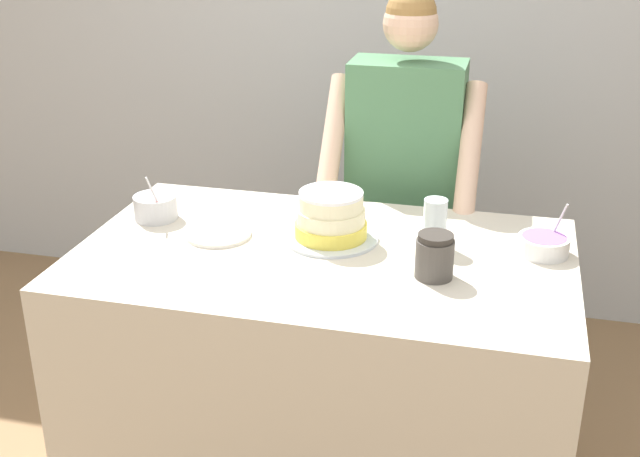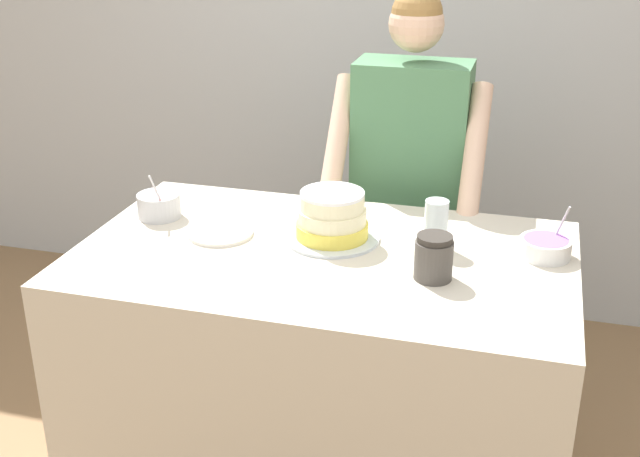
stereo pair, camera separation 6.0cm
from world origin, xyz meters
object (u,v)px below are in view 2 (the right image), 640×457
object	(u,v)px
cake	(332,218)
ceramic_plate	(220,233)
frosting_bowl_purple	(545,247)
stoneware_jar	(434,258)
person_baker	(409,170)
frosting_bowl_pink	(159,204)
drinking_glass	(436,225)

from	to	relation	value
cake	ceramic_plate	bearing A→B (deg)	-170.34
cake	frosting_bowl_purple	distance (m)	0.64
ceramic_plate	stoneware_jar	distance (m)	0.70
person_baker	ceramic_plate	world-z (taller)	person_baker
frosting_bowl_purple	stoneware_jar	xyz separation A→B (m)	(-0.30, -0.23, 0.03)
cake	stoneware_jar	bearing A→B (deg)	-28.68
cake	frosting_bowl_pink	xyz separation A→B (m)	(-0.60, 0.03, -0.03)
cake	drinking_glass	distance (m)	0.32
frosting_bowl_purple	frosting_bowl_pink	distance (m)	1.24
frosting_bowl_purple	ceramic_plate	xyz separation A→B (m)	(-0.99, -0.11, -0.03)
cake	drinking_glass	xyz separation A→B (m)	(0.32, 0.02, 0.01)
person_baker	frosting_bowl_pink	world-z (taller)	person_baker
frosting_bowl_pink	stoneware_jar	xyz separation A→B (m)	(0.94, -0.21, 0.02)
frosting_bowl_pink	drinking_glass	distance (m)	0.91
person_baker	drinking_glass	bearing A→B (deg)	-72.88
frosting_bowl_purple	stoneware_jar	bearing A→B (deg)	-142.09
person_baker	frosting_bowl_pink	xyz separation A→B (m)	(-0.74, -0.57, 0.00)
ceramic_plate	drinking_glass	bearing A→B (deg)	6.94
drinking_glass	ceramic_plate	bearing A→B (deg)	-173.06
person_baker	stoneware_jar	xyz separation A→B (m)	(0.20, -0.78, 0.02)
cake	frosting_bowl_purple	size ratio (longest dim) A/B	1.89
frosting_bowl_purple	frosting_bowl_pink	size ratio (longest dim) A/B	0.95
person_baker	cake	world-z (taller)	person_baker
frosting_bowl_purple	drinking_glass	bearing A→B (deg)	-175.43
person_baker	cake	xyz separation A→B (m)	(-0.14, -0.60, 0.03)
frosting_bowl_purple	cake	bearing A→B (deg)	-175.77
drinking_glass	stoneware_jar	xyz separation A→B (m)	(0.02, -0.21, -0.01)
ceramic_plate	stoneware_jar	world-z (taller)	stoneware_jar
frosting_bowl_pink	cake	bearing A→B (deg)	-2.48
person_baker	drinking_glass	distance (m)	0.60
person_baker	stoneware_jar	bearing A→B (deg)	-75.60
ceramic_plate	stoneware_jar	bearing A→B (deg)	-10.35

